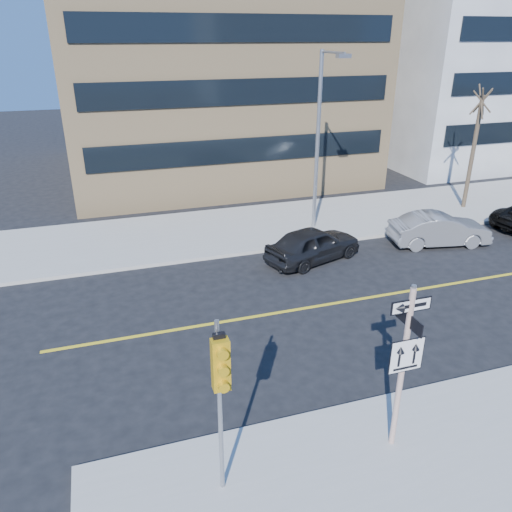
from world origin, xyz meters
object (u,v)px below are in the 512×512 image
object	(u,v)px
traffic_signal	(221,378)
street_tree_west	(481,104)
parked_car_a	(313,244)
sign_pole	(404,360)
streetlight_a	(320,131)
parked_car_b	(439,229)

from	to	relation	value
traffic_signal	street_tree_west	bearing A→B (deg)	39.39
parked_car_a	street_tree_west	size ratio (longest dim) A/B	0.68
sign_pole	traffic_signal	world-z (taller)	sign_pole
street_tree_west	sign_pole	bearing A→B (deg)	-133.26
parked_car_a	streetlight_a	world-z (taller)	streetlight_a
traffic_signal	street_tree_west	world-z (taller)	street_tree_west
sign_pole	parked_car_a	bearing A→B (deg)	76.25
sign_pole	parked_car_b	xyz separation A→B (m)	(8.58, 10.01, -1.71)
street_tree_west	parked_car_b	bearing A→B (deg)	-139.33
traffic_signal	parked_car_b	distance (m)	16.33
sign_pole	street_tree_west	world-z (taller)	street_tree_west
streetlight_a	street_tree_west	size ratio (longest dim) A/B	1.26
streetlight_a	street_tree_west	distance (m)	9.05
parked_car_a	streetlight_a	size ratio (longest dim) A/B	0.54
sign_pole	streetlight_a	xyz separation A→B (m)	(4.00, 13.27, 2.32)
parked_car_a	street_tree_west	distance (m)	12.12
traffic_signal	parked_car_a	distance (m)	12.39
traffic_signal	streetlight_a	size ratio (longest dim) A/B	0.50
parked_car_a	parked_car_b	xyz separation A→B (m)	(6.09, -0.14, -0.01)
traffic_signal	parked_car_a	bearing A→B (deg)	57.81
parked_car_b	streetlight_a	distance (m)	6.91
sign_pole	street_tree_west	bearing A→B (deg)	46.74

